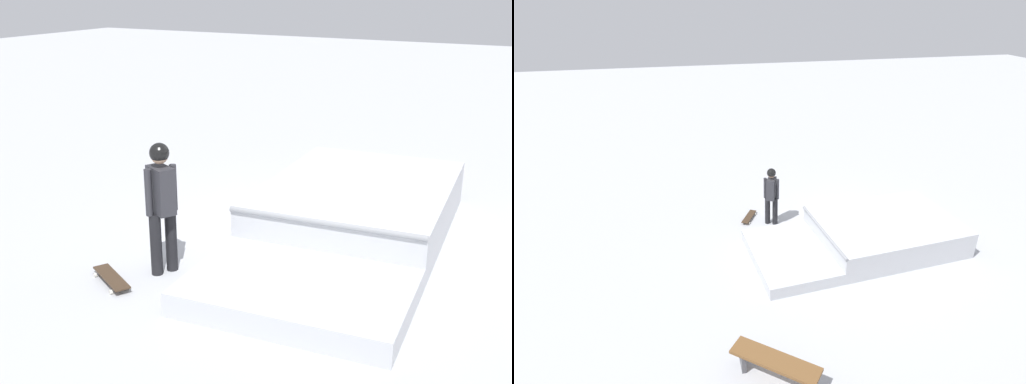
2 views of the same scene
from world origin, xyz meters
TOP-DOWN VIEW (x-y plane):
  - ground_plane at (0.00, 0.00)m, footprint 60.00×60.00m
  - skate_ramp at (-0.19, 0.31)m, footprint 5.60×3.04m
  - skater at (2.05, -1.40)m, footprint 0.41×0.44m
  - skateboard at (2.64, -1.79)m, footprint 0.56×0.80m

SIDE VIEW (x-z plane):
  - ground_plane at x=0.00m, z-range 0.00..0.00m
  - skateboard at x=2.64m, z-range 0.03..0.12m
  - skate_ramp at x=-0.19m, z-range -0.05..0.69m
  - skater at x=2.05m, z-range 0.14..1.87m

